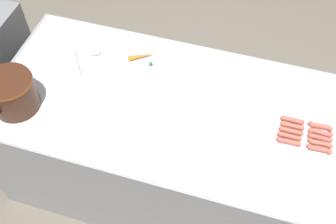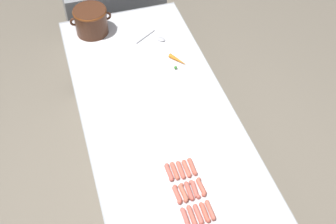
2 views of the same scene
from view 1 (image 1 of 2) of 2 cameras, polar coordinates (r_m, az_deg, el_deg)
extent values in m
plane|color=#756B5B|center=(3.03, 3.69, -9.86)|extent=(20.00, 20.00, 0.00)
cube|color=#9EA0A5|center=(2.64, 4.18, -5.62)|extent=(1.01, 2.45, 0.87)
cube|color=silver|center=(2.28, 4.82, 0.04)|extent=(0.99, 2.40, 0.00)
cylinder|color=#CD5C4C|center=(2.26, 20.42, -4.89)|extent=(0.03, 0.10, 0.03)
sphere|color=#CD5C4C|center=(2.27, 21.67, -5.22)|extent=(0.03, 0.03, 0.03)
sphere|color=#CD5C4C|center=(2.25, 19.17, -4.55)|extent=(0.03, 0.03, 0.03)
cylinder|color=#CB5D4F|center=(2.23, 16.53, -3.99)|extent=(0.03, 0.10, 0.03)
sphere|color=#CB5D4F|center=(2.24, 17.80, -4.32)|extent=(0.03, 0.03, 0.03)
sphere|color=#CB5D4F|center=(2.23, 15.26, -3.66)|extent=(0.03, 0.03, 0.03)
cylinder|color=#C3654D|center=(2.28, 20.51, -4.11)|extent=(0.03, 0.10, 0.03)
sphere|color=#C3654D|center=(2.29, 21.74, -4.46)|extent=(0.03, 0.03, 0.03)
sphere|color=#C3654D|center=(2.27, 19.28, -3.76)|extent=(0.03, 0.03, 0.03)
cylinder|color=#C45F4A|center=(2.26, 16.65, -3.28)|extent=(0.03, 0.10, 0.03)
sphere|color=#C45F4A|center=(2.26, 17.92, -3.56)|extent=(0.03, 0.03, 0.03)
sphere|color=#C45F4A|center=(2.25, 15.39, -2.98)|extent=(0.03, 0.03, 0.03)
cylinder|color=#C35B4D|center=(2.30, 20.52, -3.40)|extent=(0.03, 0.10, 0.03)
sphere|color=#C35B4D|center=(2.31, 21.75, -3.64)|extent=(0.03, 0.03, 0.03)
sphere|color=#C35B4D|center=(2.29, 19.29, -3.15)|extent=(0.03, 0.03, 0.03)
cylinder|color=#CB5E4C|center=(2.28, 16.86, -2.56)|extent=(0.03, 0.10, 0.03)
sphere|color=#CB5E4C|center=(2.28, 18.11, -2.83)|extent=(0.03, 0.03, 0.03)
sphere|color=#CB5E4C|center=(2.27, 15.60, -2.28)|extent=(0.03, 0.03, 0.03)
cylinder|color=#C25E50|center=(2.32, 20.58, -2.72)|extent=(0.03, 0.10, 0.03)
sphere|color=#C25E50|center=(2.33, 21.79, -2.93)|extent=(0.03, 0.03, 0.03)
sphere|color=#C25E50|center=(2.31, 19.35, -2.51)|extent=(0.03, 0.03, 0.03)
cylinder|color=#CC624E|center=(2.30, 17.00, -1.86)|extent=(0.03, 0.10, 0.03)
sphere|color=#CC624E|center=(2.31, 18.24, -2.16)|extent=(0.03, 0.03, 0.03)
sphere|color=#CC624E|center=(2.29, 15.77, -1.56)|extent=(0.03, 0.03, 0.03)
cylinder|color=#CA604D|center=(2.35, 20.54, -1.88)|extent=(0.03, 0.10, 0.03)
sphere|color=#CA604D|center=(2.35, 21.73, -2.22)|extent=(0.03, 0.03, 0.03)
sphere|color=#CA604D|center=(2.34, 19.35, -1.53)|extent=(0.03, 0.03, 0.03)
cylinder|color=#C35D4B|center=(2.32, 17.02, -1.10)|extent=(0.03, 0.10, 0.03)
sphere|color=#C35D4B|center=(2.33, 18.24, -1.36)|extent=(0.03, 0.03, 0.03)
sphere|color=#C35D4B|center=(2.32, 15.79, -0.83)|extent=(0.03, 0.03, 0.03)
cylinder|color=#472616|center=(2.37, -20.97, 2.49)|extent=(0.26, 0.26, 0.22)
torus|color=brown|center=(2.30, -21.63, 3.93)|extent=(0.27, 0.27, 0.03)
torus|color=#472616|center=(2.42, -19.67, 5.09)|extent=(0.07, 0.02, 0.07)
cylinder|color=#B7B7BC|center=(2.56, -12.53, 6.72)|extent=(0.19, 0.13, 0.01)
ellipsoid|color=#B7B7BC|center=(2.60, -10.10, 8.18)|extent=(0.08, 0.09, 0.02)
cone|color=orange|center=(2.53, -3.67, 7.82)|extent=(0.12, 0.16, 0.03)
sphere|color=#387F2D|center=(2.49, -2.43, 6.78)|extent=(0.02, 0.02, 0.02)
camera|label=2|loc=(1.87, 91.24, 14.39)|focal=45.37mm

